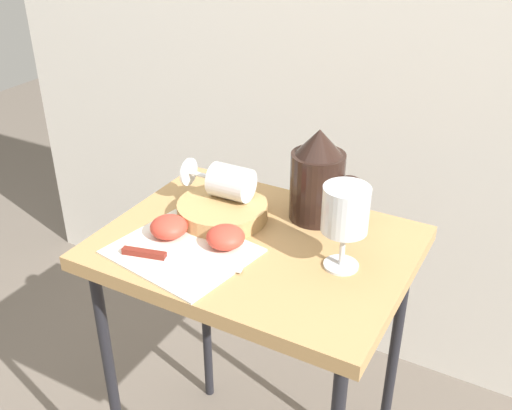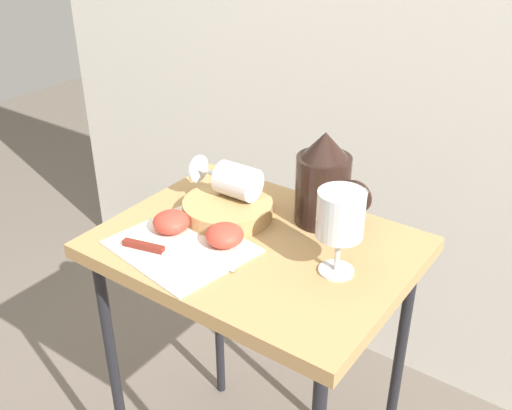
{
  "view_description": "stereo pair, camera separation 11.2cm",
  "coord_description": "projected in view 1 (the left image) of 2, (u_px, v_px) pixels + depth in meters",
  "views": [
    {
      "loc": [
        0.47,
        -0.86,
        1.33
      ],
      "look_at": [
        0.0,
        0.0,
        0.78
      ],
      "focal_mm": 42.11,
      "sensor_mm": 36.0,
      "label": 1
    },
    {
      "loc": [
        0.57,
        -0.8,
        1.33
      ],
      "look_at": [
        0.0,
        0.0,
        0.78
      ],
      "focal_mm": 42.11,
      "sensor_mm": 36.0,
      "label": 2
    }
  ],
  "objects": [
    {
      "name": "pitcher",
      "position": [
        318.0,
        183.0,
        1.2
      ],
      "size": [
        0.16,
        0.11,
        0.19
      ],
      "color": "black",
      "rests_on": "table"
    },
    {
      "name": "apple_half_left",
      "position": [
        169.0,
        227.0,
        1.16
      ],
      "size": [
        0.07,
        0.07,
        0.04
      ],
      "primitive_type": "ellipsoid",
      "color": "#CC3D2D",
      "rests_on": "linen_napkin"
    },
    {
      "name": "table",
      "position": [
        256.0,
        272.0,
        1.2
      ],
      "size": [
        0.59,
        0.45,
        0.7
      ],
      "color": "#AD8451",
      "rests_on": "ground_plane"
    },
    {
      "name": "curtain_drape",
      "position": [
        372.0,
        35.0,
        1.49
      ],
      "size": [
        2.4,
        0.03,
        1.95
      ],
      "primitive_type": "cube",
      "color": "silver",
      "rests_on": "ground_plane"
    },
    {
      "name": "linen_napkin",
      "position": [
        182.0,
        251.0,
        1.13
      ],
      "size": [
        0.28,
        0.25,
        0.0
      ],
      "primitive_type": "cube",
      "rotation": [
        0.0,
        0.0,
        -0.17
      ],
      "color": "silver",
      "rests_on": "table"
    },
    {
      "name": "wine_glass_tipped_near",
      "position": [
        229.0,
        182.0,
        1.23
      ],
      "size": [
        0.15,
        0.07,
        0.07
      ],
      "color": "silver",
      "rests_on": "basket_tray"
    },
    {
      "name": "basket_tray",
      "position": [
        222.0,
        211.0,
        1.23
      ],
      "size": [
        0.19,
        0.19,
        0.03
      ],
      "primitive_type": "cylinder",
      "color": "tan",
      "rests_on": "table"
    },
    {
      "name": "wine_glass_upright",
      "position": [
        346.0,
        213.0,
        1.03
      ],
      "size": [
        0.08,
        0.08,
        0.16
      ],
      "color": "silver",
      "rests_on": "table"
    },
    {
      "name": "apple_half_right",
      "position": [
        226.0,
        237.0,
        1.13
      ],
      "size": [
        0.07,
        0.07,
        0.04
      ],
      "primitive_type": "ellipsoid",
      "color": "#CC3D2D",
      "rests_on": "linen_napkin"
    },
    {
      "name": "knife",
      "position": [
        163.0,
        257.0,
        1.1
      ],
      "size": [
        0.23,
        0.07,
        0.01
      ],
      "color": "silver",
      "rests_on": "linen_napkin"
    }
  ]
}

